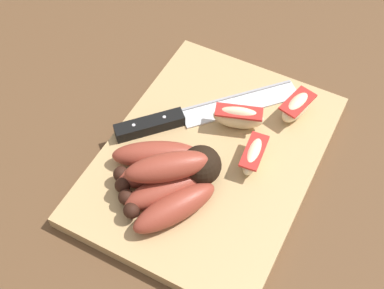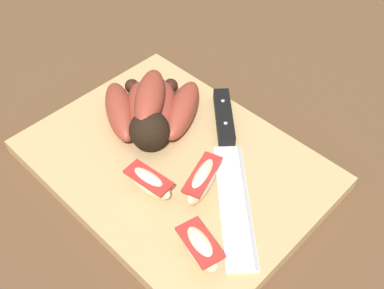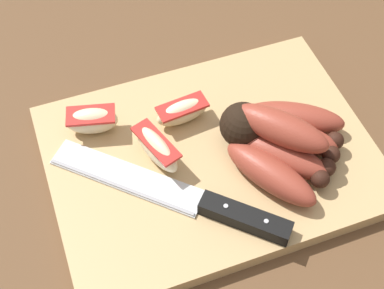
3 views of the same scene
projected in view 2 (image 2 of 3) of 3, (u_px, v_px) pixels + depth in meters
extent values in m
plane|color=brown|center=(176.00, 181.00, 0.59)|extent=(6.00, 6.00, 0.00)
cube|color=tan|center=(175.00, 164.00, 0.59)|extent=(0.37, 0.28, 0.02)
sphere|color=black|center=(149.00, 130.00, 0.58)|extent=(0.05, 0.05, 0.05)
ellipsoid|color=brown|center=(182.00, 110.00, 0.62)|extent=(0.09, 0.12, 0.04)
sphere|color=black|center=(171.00, 86.00, 0.66)|extent=(0.02, 0.02, 0.02)
ellipsoid|color=brown|center=(161.00, 110.00, 0.62)|extent=(0.11, 0.11, 0.04)
sphere|color=black|center=(159.00, 85.00, 0.66)|extent=(0.02, 0.02, 0.02)
ellipsoid|color=brown|center=(141.00, 110.00, 0.62)|extent=(0.12, 0.10, 0.04)
sphere|color=black|center=(146.00, 85.00, 0.66)|extent=(0.02, 0.02, 0.02)
ellipsoid|color=brown|center=(120.00, 111.00, 0.62)|extent=(0.12, 0.09, 0.04)
sphere|color=black|center=(132.00, 86.00, 0.66)|extent=(0.02, 0.02, 0.02)
ellipsoid|color=brown|center=(150.00, 98.00, 0.60)|extent=(0.10, 0.11, 0.04)
cube|color=silver|center=(234.00, 203.00, 0.54)|extent=(0.16, 0.15, 0.00)
cube|color=#99999E|center=(247.00, 201.00, 0.53)|extent=(0.13, 0.12, 0.00)
cube|color=black|center=(224.00, 117.00, 0.63)|extent=(0.09, 0.08, 0.02)
cylinder|color=#B2B2B7|center=(223.00, 101.00, 0.63)|extent=(0.01, 0.01, 0.00)
cylinder|color=#B2B2B7|center=(226.00, 123.00, 0.60)|extent=(0.01, 0.01, 0.00)
ellipsoid|color=beige|center=(200.00, 248.00, 0.48)|extent=(0.07, 0.04, 0.04)
cube|color=red|center=(200.00, 242.00, 0.47)|extent=(0.06, 0.04, 0.00)
ellipsoid|color=beige|center=(204.00, 179.00, 0.54)|extent=(0.04, 0.08, 0.04)
cube|color=red|center=(205.00, 172.00, 0.53)|extent=(0.04, 0.07, 0.00)
ellipsoid|color=beige|center=(147.00, 181.00, 0.54)|extent=(0.07, 0.03, 0.03)
cube|color=red|center=(147.00, 176.00, 0.53)|extent=(0.06, 0.03, 0.00)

